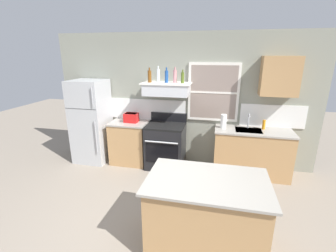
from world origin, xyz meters
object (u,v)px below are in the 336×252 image
Objects in this scene: toaster at (131,117)px; kitchen_island at (206,214)px; bottle_rose_pink at (175,76)px; bottle_olive_oil_square at (183,78)px; refrigerator at (91,121)px; bottle_amber_wine at (150,76)px; dish_soap_bottle at (264,125)px; paper_towel_roll at (224,121)px; bottle_clear_tall at (158,76)px; stove_range at (166,145)px; bottle_blue_liqueur at (167,76)px.

kitchen_island is at bearing -49.91° from toaster.
bottle_olive_oil_square is (0.16, -0.06, -0.02)m from bottle_rose_pink.
bottle_amber_wine is (1.32, 0.07, 0.98)m from refrigerator.
paper_towel_roll is at bearing -172.38° from dish_soap_bottle.
bottle_clear_tall is at bearing 9.99° from bottle_amber_wine.
refrigerator reaches higher than paper_towel_roll.
toaster is 1.05× the size of bottle_amber_wine.
toaster is at bearing 176.81° from stove_range.
kitchen_island is (2.61, -1.97, -0.43)m from refrigerator.
refrigerator is 5.95× the size of toaster.
bottle_clear_tall is 1.08× the size of bottle_blue_liqueur.
paper_towel_roll is at bearing 1.24° from refrigerator.
paper_towel_roll reaches higher than dish_soap_bottle.
bottle_olive_oil_square is (0.65, 0.01, -0.01)m from bottle_amber_wine.
bottle_rose_pink is at bearing 4.59° from refrigerator.
bottle_blue_liqueur is (0.76, 0.02, 0.86)m from toaster.
toaster is 1.88m from paper_towel_roll.
toaster is 1.65× the size of dish_soap_bottle.
stove_range and dish_soap_bottle have the same top height.
dish_soap_bottle is (1.72, 0.01, -0.87)m from bottle_rose_pink.
refrigerator is at bearing -177.53° from bottle_olive_oil_square.
bottle_olive_oil_square is 0.94× the size of paper_towel_roll.
refrigerator is at bearing -175.89° from toaster.
kitchen_island is at bearing -57.68° from bottle_amber_wine.
paper_towel_roll is at bearing -5.00° from bottle_rose_pink.
stove_range is 4.04× the size of paper_towel_roll.
bottle_clear_tall is 1.23× the size of bottle_olive_oil_square.
dish_soap_bottle is 0.13× the size of kitchen_island.
toaster is at bearing 179.87° from paper_towel_roll.
refrigerator is at bearing -176.79° from bottle_amber_wine.
paper_towel_roll is (1.46, -0.01, -0.82)m from bottle_amber_wine.
bottle_rose_pink is 1.93m from dish_soap_bottle.
bottle_clear_tall is at bearing 154.01° from stove_range.
toaster is at bearing 130.09° from kitchen_island.
dish_soap_bottle is at bearing 2.28° from bottle_blue_liqueur.
paper_towel_roll is (2.78, 0.06, 0.16)m from refrigerator.
bottle_amber_wine reaches higher than dish_soap_bottle.
bottle_rose_pink is (0.91, 0.08, 0.86)m from toaster.
paper_towel_roll is (1.13, 0.04, 0.58)m from stove_range.
bottle_amber_wine is 0.49m from bottle_rose_pink.
kitchen_island is (0.96, -2.06, -1.41)m from bottle_blue_liqueur.
stove_range is 1.40m from bottle_blue_liqueur.
refrigerator is at bearing -177.04° from bottle_blue_liqueur.
bottle_amber_wine is at bearing 1.28° from toaster.
bottle_olive_oil_square is at bearing -177.24° from dish_soap_bottle.
refrigerator reaches higher than toaster.
bottle_blue_liqueur is at bearing 178.71° from paper_towel_roll.
bottle_blue_liqueur is at bearing 179.89° from bottle_olive_oil_square.
kitchen_island is at bearing -69.18° from bottle_rose_pink.
toaster is at bearing -178.42° from bottle_blue_liqueur.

